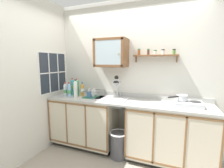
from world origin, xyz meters
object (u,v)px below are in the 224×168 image
at_px(sink, 112,100).
at_px(bottle_soda_green_5, 77,88).
at_px(warning_sign, 117,79).
at_px(bottle_juice_amber_3, 82,90).
at_px(wall_cabinet, 111,53).
at_px(trash_bin, 119,144).
at_px(dish_rack, 94,96).
at_px(hot_plate_stove, 189,104).
at_px(saucepan, 182,98).
at_px(mug, 90,95).
at_px(bottle_opaque_white_2, 75,89).
at_px(bottle_water_clear_4, 65,90).
at_px(bottle_detergent_teal_0, 73,87).
at_px(bottle_water_blue_1, 69,90).

height_order(sink, bottle_soda_green_5, sink).
relative_size(bottle_soda_green_5, warning_sign, 1.37).
height_order(bottle_juice_amber_3, bottle_soda_green_5, bottle_soda_green_5).
xyz_separation_m(bottle_juice_amber_3, wall_cabinet, (0.55, 0.10, 0.68)).
xyz_separation_m(sink, trash_bin, (0.19, -0.20, -0.70)).
distance_m(wall_cabinet, trash_bin, 1.56).
height_order(dish_rack, wall_cabinet, wall_cabinet).
bearing_deg(hot_plate_stove, saucepan, 169.45).
relative_size(hot_plate_stove, trash_bin, 0.85).
bearing_deg(bottle_juice_amber_3, wall_cabinet, 10.04).
height_order(sink, saucepan, sink).
height_order(mug, wall_cabinet, wall_cabinet).
distance_m(bottle_opaque_white_2, bottle_juice_amber_3, 0.14).
bearing_deg(sink, bottle_juice_amber_3, -179.57).
relative_size(sink, dish_rack, 1.59).
bearing_deg(bottle_water_clear_4, wall_cabinet, 11.25).
height_order(hot_plate_stove, bottle_juice_amber_3, bottle_juice_amber_3).
bearing_deg(trash_bin, bottle_detergent_teal_0, 167.82).
distance_m(bottle_water_blue_1, wall_cabinet, 1.04).
xyz_separation_m(saucepan, bottle_soda_green_5, (-1.85, 0.01, 0.03)).
bearing_deg(mug, bottle_juice_amber_3, 162.76).
distance_m(wall_cabinet, warning_sign, 0.51).
relative_size(dish_rack, mug, 2.61).
bearing_deg(bottle_opaque_white_2, wall_cabinet, 18.74).
distance_m(bottle_detergent_teal_0, bottle_water_clear_4, 0.15).
bearing_deg(hot_plate_stove, wall_cabinet, 174.72).
height_order(sink, hot_plate_stove, sink).
bearing_deg(dish_rack, wall_cabinet, 21.34).
bearing_deg(sink, dish_rack, -176.03).
bearing_deg(bottle_soda_green_5, mug, -11.34).
relative_size(bottle_water_blue_1, bottle_soda_green_5, 0.82).
height_order(bottle_water_blue_1, bottle_soda_green_5, bottle_soda_green_5).
height_order(sink, trash_bin, sink).
height_order(bottle_opaque_white_2, bottle_juice_amber_3, bottle_opaque_white_2).
relative_size(hot_plate_stove, bottle_water_clear_4, 1.48).
relative_size(hot_plate_stove, bottle_water_blue_1, 1.41).
height_order(bottle_opaque_white_2, warning_sign, warning_sign).
bearing_deg(bottle_water_clear_4, dish_rack, 5.70).
distance_m(bottle_soda_green_5, mug, 0.33).
relative_size(saucepan, dish_rack, 0.79).
distance_m(mug, trash_bin, 0.99).
distance_m(sink, warning_sign, 0.42).
xyz_separation_m(bottle_soda_green_5, trash_bin, (0.92, -0.20, -0.87)).
xyz_separation_m(bottle_water_blue_1, bottle_juice_amber_3, (0.21, 0.13, 0.00)).
height_order(bottle_detergent_teal_0, wall_cabinet, wall_cabinet).
distance_m(hot_plate_stove, bottle_water_blue_1, 2.03).
xyz_separation_m(bottle_opaque_white_2, bottle_juice_amber_3, (0.08, 0.11, -0.03)).
relative_size(bottle_detergent_teal_0, bottle_water_clear_4, 1.28).
distance_m(bottle_juice_amber_3, dish_rack, 0.27).
xyz_separation_m(saucepan, warning_sign, (-1.13, 0.26, 0.20)).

